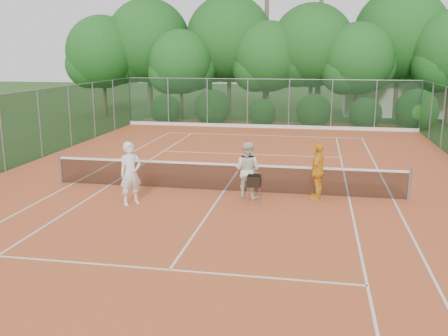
{
  "coord_description": "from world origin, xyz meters",
  "views": [
    {
      "loc": [
        2.96,
        -15.96,
        4.56
      ],
      "look_at": [
        0.22,
        -1.2,
        1.1
      ],
      "focal_mm": 40.0,
      "sensor_mm": 36.0,
      "label": 1
    }
  ],
  "objects_px": {
    "player_white": "(131,173)",
    "player_center_grp": "(247,170)",
    "player_yellow": "(318,171)",
    "ball_hopper": "(254,182)"
  },
  "relations": [
    {
      "from": "player_white",
      "to": "player_center_grp",
      "type": "bearing_deg",
      "value": -23.8
    },
    {
      "from": "player_white",
      "to": "player_center_grp",
      "type": "distance_m",
      "value": 3.66
    },
    {
      "from": "player_yellow",
      "to": "ball_hopper",
      "type": "bearing_deg",
      "value": -49.22
    },
    {
      "from": "player_yellow",
      "to": "player_center_grp",
      "type": "bearing_deg",
      "value": -69.26
    },
    {
      "from": "player_white",
      "to": "ball_hopper",
      "type": "height_order",
      "value": "player_white"
    },
    {
      "from": "player_white",
      "to": "ball_hopper",
      "type": "xyz_separation_m",
      "value": [
        3.7,
        0.67,
        -0.26
      ]
    },
    {
      "from": "player_white",
      "to": "player_center_grp",
      "type": "relative_size",
      "value": 1.04
    },
    {
      "from": "player_center_grp",
      "to": "player_yellow",
      "type": "xyz_separation_m",
      "value": [
        2.21,
        0.26,
        -0.01
      ]
    },
    {
      "from": "player_white",
      "to": "ball_hopper",
      "type": "bearing_deg",
      "value": -35.52
    },
    {
      "from": "player_white",
      "to": "player_yellow",
      "type": "bearing_deg",
      "value": -29.6
    }
  ]
}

